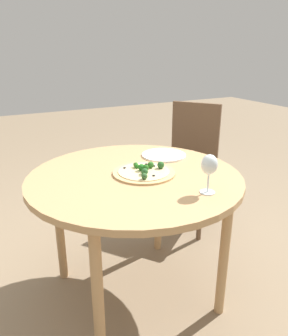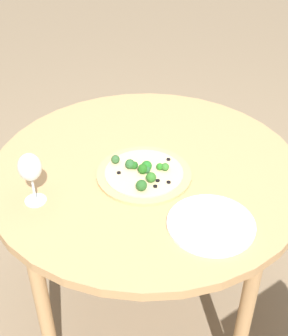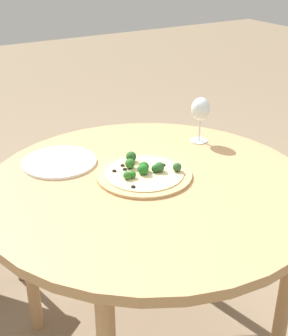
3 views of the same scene
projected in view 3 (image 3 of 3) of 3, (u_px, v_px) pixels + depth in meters
dining_table at (149, 202)px, 1.56m from camera, size 1.09×1.09×0.74m
pizza at (144, 173)px, 1.56m from camera, size 0.32×0.32×0.05m
wine_glass at (200, 110)px, 1.78m from camera, size 0.07×0.07×0.18m
plate_near at (59, 162)px, 1.65m from camera, size 0.26×0.26×0.01m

